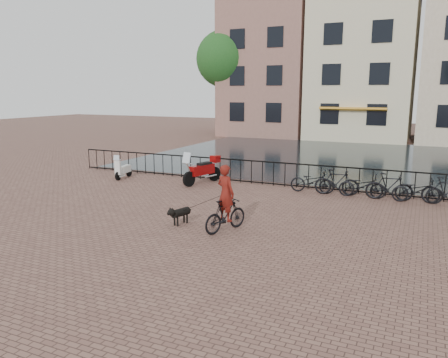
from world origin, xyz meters
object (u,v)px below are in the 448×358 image
at_px(cyclist, 226,202).
at_px(scooter, 123,166).
at_px(dog, 181,215).
at_px(motorcycle, 202,167).

distance_m(cyclist, scooter, 9.04).
xyz_separation_m(dog, motorcycle, (-2.15, 5.51, 0.45)).
height_order(cyclist, motorcycle, cyclist).
xyz_separation_m(cyclist, scooter, (-7.48, 5.08, -0.27)).
bearing_deg(motorcycle, cyclist, -40.18).
bearing_deg(dog, scooter, 155.44).
bearing_deg(motorcycle, scooter, -156.76).
bearing_deg(motorcycle, dog, -52.21).
distance_m(dog, scooter, 7.84).
bearing_deg(scooter, motorcycle, -0.83).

